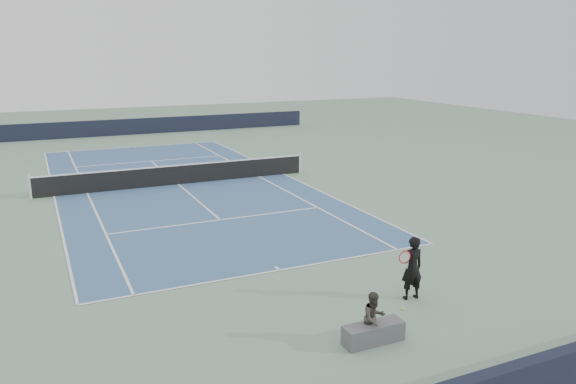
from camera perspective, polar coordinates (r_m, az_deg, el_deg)
name	(u,v)px	position (r m, az deg, el deg)	size (l,w,h in m)	color
ground	(178,185)	(27.14, -11.07, 0.75)	(80.00, 80.00, 0.00)	slate
court_surface	(178,184)	(27.14, -11.07, 0.76)	(10.97, 23.77, 0.01)	#385A86
tennis_net	(178,174)	(27.03, -11.12, 1.79)	(12.90, 0.10, 1.07)	silver
windscreen_far	(120,127)	(44.38, -16.70, 6.31)	(30.00, 0.25, 1.20)	black
tennis_player	(412,268)	(14.61, 12.47, -7.53)	(0.78, 0.48, 1.66)	black
tennis_ball	(403,309)	(14.24, 11.56, -11.55)	(0.07, 0.07, 0.07)	#CEDE2D
spectator_bench	(374,325)	(12.54, 8.69, -13.23)	(1.39, 0.52, 1.17)	#535256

